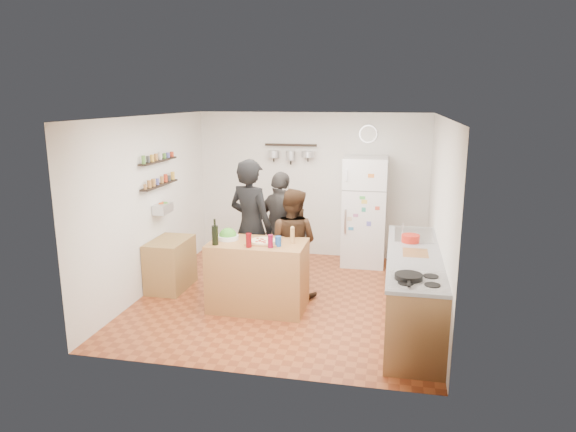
% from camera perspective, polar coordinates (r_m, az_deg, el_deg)
% --- Properties ---
extents(room_shell, '(4.20, 4.20, 4.20)m').
position_cam_1_polar(room_shell, '(7.31, 0.46, 1.26)').
color(room_shell, brown).
rests_on(room_shell, ground).
extents(prep_island, '(1.25, 0.72, 0.91)m').
position_cam_1_polar(prep_island, '(6.81, -3.34, -6.61)').
color(prep_island, '#9B6839').
rests_on(prep_island, floor).
extents(pizza_board, '(0.42, 0.34, 0.02)m').
position_cam_1_polar(pizza_board, '(6.63, -2.77, -2.93)').
color(pizza_board, '#936135').
rests_on(pizza_board, prep_island).
extents(pizza, '(0.34, 0.34, 0.02)m').
position_cam_1_polar(pizza, '(6.62, -2.77, -2.77)').
color(pizza, beige).
rests_on(pizza, pizza_board).
extents(salad_bowl, '(0.28, 0.28, 0.06)m').
position_cam_1_polar(salad_bowl, '(6.83, -6.69, -2.37)').
color(salad_bowl, silver).
rests_on(salad_bowl, prep_island).
extents(wine_bottle, '(0.08, 0.08, 0.25)m').
position_cam_1_polar(wine_bottle, '(6.58, -8.11, -2.13)').
color(wine_bottle, black).
rests_on(wine_bottle, prep_island).
extents(wine_glass_near, '(0.07, 0.07, 0.18)m').
position_cam_1_polar(wine_glass_near, '(6.44, -4.39, -2.71)').
color(wine_glass_near, '#5B070B').
rests_on(wine_glass_near, prep_island).
extents(wine_glass_far, '(0.07, 0.07, 0.16)m').
position_cam_1_polar(wine_glass_far, '(6.41, -1.96, -2.82)').
color(wine_glass_far, maroon).
rests_on(wine_glass_far, prep_island).
extents(pepper_mill, '(0.06, 0.06, 0.18)m').
position_cam_1_polar(pepper_mill, '(6.59, 0.50, -2.29)').
color(pepper_mill, '#AE8049').
rests_on(pepper_mill, prep_island).
extents(salt_canister, '(0.08, 0.08, 0.13)m').
position_cam_1_polar(salt_canister, '(6.47, -1.10, -2.82)').
color(salt_canister, navy).
rests_on(salt_canister, prep_island).
extents(person_left, '(0.83, 0.70, 1.93)m').
position_cam_1_polar(person_left, '(7.25, -4.14, -1.20)').
color(person_left, black).
rests_on(person_left, floor).
extents(person_center, '(0.85, 0.73, 1.54)m').
position_cam_1_polar(person_center, '(7.15, 0.45, -3.00)').
color(person_center, black).
rests_on(person_center, floor).
extents(person_back, '(1.07, 0.85, 1.69)m').
position_cam_1_polar(person_back, '(7.60, -0.77, -1.39)').
color(person_back, '#2C2827').
rests_on(person_back, floor).
extents(counter_run, '(0.63, 2.63, 0.90)m').
position_cam_1_polar(counter_run, '(6.50, 13.75, -7.99)').
color(counter_run, '#9E7042').
rests_on(counter_run, floor).
extents(stove_top, '(0.60, 0.62, 0.02)m').
position_cam_1_polar(stove_top, '(5.45, 14.29, -7.01)').
color(stove_top, white).
rests_on(stove_top, counter_run).
extents(skillet, '(0.28, 0.28, 0.05)m').
position_cam_1_polar(skillet, '(5.44, 13.25, -6.58)').
color(skillet, black).
rests_on(skillet, stove_top).
extents(sink, '(0.50, 0.80, 0.03)m').
position_cam_1_polar(sink, '(7.17, 13.76, -2.11)').
color(sink, silver).
rests_on(sink, counter_run).
extents(cutting_board, '(0.30, 0.40, 0.02)m').
position_cam_1_polar(cutting_board, '(6.37, 13.97, -4.07)').
color(cutting_board, '#926035').
rests_on(cutting_board, counter_run).
extents(red_bowl, '(0.23, 0.23, 0.10)m').
position_cam_1_polar(red_bowl, '(6.80, 13.45, -2.44)').
color(red_bowl, red).
rests_on(red_bowl, counter_run).
extents(fridge, '(0.70, 0.68, 1.80)m').
position_cam_1_polar(fridge, '(8.59, 8.49, 0.51)').
color(fridge, white).
rests_on(fridge, floor).
extents(wall_clock, '(0.30, 0.03, 0.30)m').
position_cam_1_polar(wall_clock, '(8.74, 8.90, 9.00)').
color(wall_clock, silver).
rests_on(wall_clock, back_wall).
extents(spice_shelf_lower, '(0.12, 1.00, 0.02)m').
position_cam_1_polar(spice_shelf_lower, '(7.70, -14.07, 3.37)').
color(spice_shelf_lower, black).
rests_on(spice_shelf_lower, left_wall).
extents(spice_shelf_upper, '(0.12, 1.00, 0.02)m').
position_cam_1_polar(spice_shelf_upper, '(7.65, -14.21, 5.95)').
color(spice_shelf_upper, black).
rests_on(spice_shelf_upper, left_wall).
extents(produce_basket, '(0.18, 0.35, 0.14)m').
position_cam_1_polar(produce_basket, '(7.75, -13.72, 0.81)').
color(produce_basket, silver).
rests_on(produce_basket, left_wall).
extents(side_table, '(0.50, 0.80, 0.73)m').
position_cam_1_polar(side_table, '(7.72, -12.93, -5.23)').
color(side_table, olive).
rests_on(side_table, floor).
extents(pot_rack, '(0.90, 0.04, 0.04)m').
position_cam_1_polar(pot_rack, '(8.84, 0.31, 7.90)').
color(pot_rack, black).
rests_on(pot_rack, back_wall).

